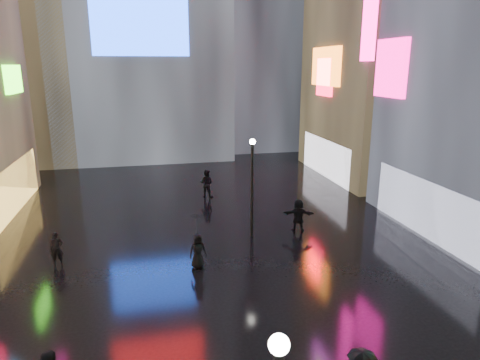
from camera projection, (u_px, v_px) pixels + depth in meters
name	position (u px, v px, depth m)	size (l,w,h in m)	color
ground	(208.00, 231.00, 23.27)	(140.00, 140.00, 0.00)	black
tower_flank_left	(12.00, 15.00, 37.72)	(10.00, 10.00, 26.00)	black
lamp_far	(252.00, 182.00, 21.88)	(0.30, 0.30, 5.20)	black
pedestrian_4	(198.00, 251.00, 18.92)	(0.78, 0.51, 1.59)	black
pedestrian_5	(298.00, 215.00, 23.07)	(1.68, 0.53, 1.81)	black
pedestrian_6	(57.00, 249.00, 19.12)	(0.58, 0.38, 1.58)	black
pedestrian_7	(207.00, 183.00, 29.16)	(0.92, 0.72, 1.90)	black
umbrella_2	(197.00, 224.00, 18.59)	(1.02, 1.04, 0.94)	black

